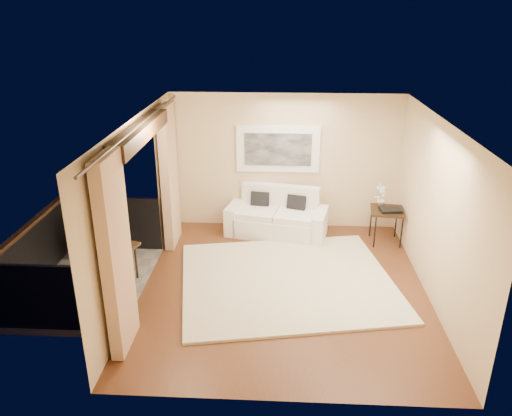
# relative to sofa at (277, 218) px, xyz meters

# --- Properties ---
(floor) EXTENTS (5.00, 5.00, 0.00)m
(floor) POSITION_rel_sofa_xyz_m (0.14, -2.09, -0.33)
(floor) COLOR brown
(floor) RESTS_ON ground
(room_shell) EXTENTS (5.00, 6.40, 5.00)m
(room_shell) POSITION_rel_sofa_xyz_m (-1.99, -2.09, 2.19)
(room_shell) COLOR white
(room_shell) RESTS_ON ground
(balcony) EXTENTS (1.81, 2.60, 1.17)m
(balcony) POSITION_rel_sofa_xyz_m (-3.17, -2.09, -0.15)
(balcony) COLOR #605B56
(balcony) RESTS_ON ground
(curtains) EXTENTS (0.16, 4.80, 2.64)m
(curtains) POSITION_rel_sofa_xyz_m (-1.97, -2.09, 1.01)
(curtains) COLOR tan
(curtains) RESTS_ON ground
(artwork) EXTENTS (1.62, 0.07, 0.92)m
(artwork) POSITION_rel_sofa_xyz_m (-0.01, 0.38, 1.29)
(artwork) COLOR white
(artwork) RESTS_ON room_shell
(rug) EXTENTS (3.87, 3.52, 0.04)m
(rug) POSITION_rel_sofa_xyz_m (0.19, -1.89, -0.31)
(rug) COLOR beige
(rug) RESTS_ON floor
(sofa) EXTENTS (2.06, 1.21, 0.93)m
(sofa) POSITION_rel_sofa_xyz_m (0.00, 0.00, 0.00)
(sofa) COLOR white
(sofa) RESTS_ON floor
(side_table) EXTENTS (0.68, 0.68, 0.67)m
(side_table) POSITION_rel_sofa_xyz_m (2.07, -0.30, 0.28)
(side_table) COLOR black
(side_table) RESTS_ON floor
(tray) EXTENTS (0.40, 0.31, 0.05)m
(tray) POSITION_rel_sofa_xyz_m (2.10, -0.37, 0.36)
(tray) COLOR black
(tray) RESTS_ON side_table
(orchid) EXTENTS (0.28, 0.26, 0.44)m
(orchid) POSITION_rel_sofa_xyz_m (1.96, -0.13, 0.56)
(orchid) COLOR white
(orchid) RESTS_ON side_table
(bistro_table) EXTENTS (0.72, 0.72, 0.68)m
(bistro_table) POSITION_rel_sofa_xyz_m (-2.54, -2.14, 0.27)
(bistro_table) COLOR black
(bistro_table) RESTS_ON balcony
(balcony_chair_far) EXTENTS (0.49, 0.49, 0.93)m
(balcony_chair_far) POSITION_rel_sofa_xyz_m (-3.28, -1.32, 0.21)
(balcony_chair_far) COLOR black
(balcony_chair_far) RESTS_ON balcony
(balcony_chair_near) EXTENTS (0.56, 0.56, 1.07)m
(balcony_chair_near) POSITION_rel_sofa_xyz_m (-2.91, -2.23, 0.30)
(balcony_chair_near) COLOR black
(balcony_chair_near) RESTS_ON balcony
(ice_bucket) EXTENTS (0.18, 0.18, 0.20)m
(ice_bucket) POSITION_rel_sofa_xyz_m (-2.70, -2.05, 0.46)
(ice_bucket) COLOR white
(ice_bucket) RESTS_ON bistro_table
(candle) EXTENTS (0.06, 0.06, 0.07)m
(candle) POSITION_rel_sofa_xyz_m (-2.52, -2.05, 0.39)
(candle) COLOR red
(candle) RESTS_ON bistro_table
(vase) EXTENTS (0.04, 0.04, 0.18)m
(vase) POSITION_rel_sofa_xyz_m (-2.60, -2.37, 0.45)
(vase) COLOR white
(vase) RESTS_ON bistro_table
(glass_a) EXTENTS (0.06, 0.06, 0.12)m
(glass_a) POSITION_rel_sofa_xyz_m (-2.45, -2.18, 0.42)
(glass_a) COLOR silver
(glass_a) RESTS_ON bistro_table
(glass_b) EXTENTS (0.06, 0.06, 0.12)m
(glass_b) POSITION_rel_sofa_xyz_m (-2.41, -2.09, 0.42)
(glass_b) COLOR silver
(glass_b) RESTS_ON bistro_table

